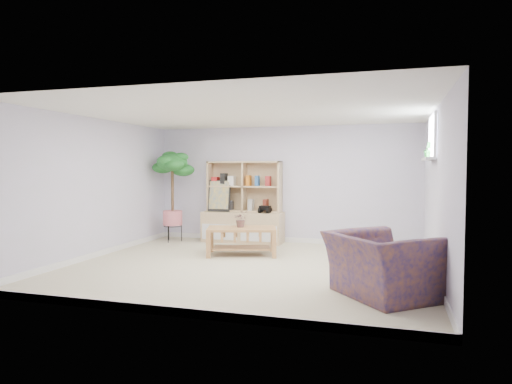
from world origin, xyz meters
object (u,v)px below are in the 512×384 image
(storage_unit, at_px, (243,202))
(floor_tree, at_px, (172,196))
(armchair, at_px, (382,261))
(coffee_table, at_px, (242,241))

(storage_unit, distance_m, floor_tree, 1.48)
(floor_tree, bearing_deg, storage_unit, 13.96)
(storage_unit, bearing_deg, floor_tree, -166.04)
(armchair, bearing_deg, floor_tree, 15.03)
(coffee_table, bearing_deg, armchair, -56.68)
(storage_unit, bearing_deg, armchair, -49.74)
(armchair, bearing_deg, coffee_table, 10.48)
(storage_unit, height_order, floor_tree, floor_tree)
(armchair, bearing_deg, storage_unit, 0.43)
(coffee_table, relative_size, armchair, 1.02)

